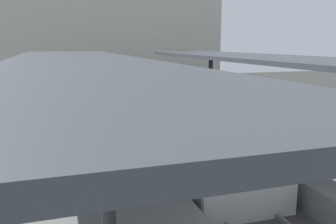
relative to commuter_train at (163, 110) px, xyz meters
name	(u,v)px	position (x,y,z in m)	size (l,w,h in m)	color
ground_plane	(201,183)	(0.00, -4.33, -1.73)	(80.00, 80.00, 0.00)	#383835
platform_left	(86,183)	(-3.80, -4.33, -1.23)	(4.40, 28.00, 1.00)	gray
platform_right	(297,158)	(3.80, -4.33, -1.23)	(4.40, 28.00, 1.00)	gray
track_ballast	(201,180)	(0.00, -4.33, -1.63)	(3.20, 28.00, 0.20)	#423F3D
rail_near_side	(181,178)	(-0.72, -4.33, -1.46)	(0.08, 28.00, 0.14)	slate
rail_far_side	(221,173)	(0.72, -4.33, -1.46)	(0.08, 28.00, 0.14)	slate
commuter_train	(163,110)	(0.00, 0.00, 0.00)	(2.78, 15.04, 3.10)	#ADADB2
canopy_left	(77,62)	(-3.80, -2.93, 2.32)	(4.18, 21.00, 3.17)	#333335
canopy_right	(280,60)	(3.80, -2.93, 2.27)	(4.18, 21.00, 3.12)	#333335
platform_bench	(251,127)	(2.59, -3.04, -0.26)	(1.40, 0.41, 0.86)	black
platform_sign	(234,87)	(3.54, 0.20, 0.90)	(0.90, 0.08, 2.21)	#262628
station_building_backdrop	(107,33)	(-0.06, 15.67, 3.77)	(18.00, 6.00, 11.00)	beige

